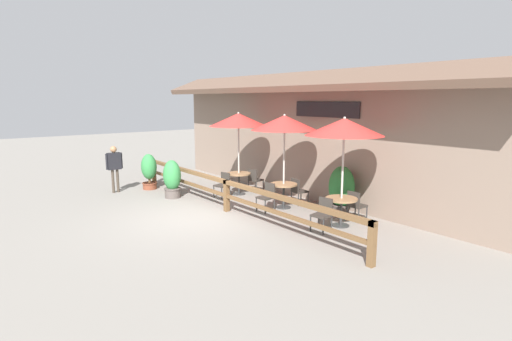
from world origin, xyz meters
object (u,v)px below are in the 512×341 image
at_px(patio_umbrella_middle, 284,123).
at_px(pedestrian, 114,163).
at_px(chair_middle_streetside, 267,196).
at_px(chair_near_wallside, 255,179).
at_px(chair_far_wallside, 356,204).
at_px(chair_far_streetside, 323,213).
at_px(dining_table_middle, 284,189).
at_px(dining_table_near, 239,177).
at_px(potted_plant_corner_fern, 149,170).
at_px(potted_plant_entrance_palm, 341,189).
at_px(chair_middle_wallside, 298,190).
at_px(patio_umbrella_far, 344,127).
at_px(patio_umbrella_near, 238,120).
at_px(dining_table_far, 341,204).
at_px(potted_plant_small_flowering, 172,179).
at_px(chair_near_streetside, 223,184).

height_order(patio_umbrella_middle, pedestrian, patio_umbrella_middle).
bearing_deg(chair_middle_streetside, chair_near_wallside, 145.11).
bearing_deg(chair_far_wallside, chair_far_streetside, 88.06).
distance_m(dining_table_middle, chair_far_streetside, 2.36).
distance_m(patio_umbrella_middle, chair_middle_streetside, 2.24).
xyz_separation_m(dining_table_near, chair_middle_streetside, (2.26, -0.60, -0.14)).
bearing_deg(potted_plant_corner_fern, potted_plant_entrance_palm, 24.96).
xyz_separation_m(chair_middle_streetside, chair_middle_wallside, (0.04, 1.26, 0.00)).
relative_size(dining_table_near, patio_umbrella_far, 0.29).
relative_size(chair_near_wallside, chair_far_wallside, 1.00).
xyz_separation_m(potted_plant_corner_fern, potted_plant_entrance_palm, (6.56, 3.05, 0.02)).
bearing_deg(patio_umbrella_near, patio_umbrella_middle, 0.64).
xyz_separation_m(chair_near_wallside, potted_plant_entrance_palm, (3.79, 0.23, 0.26)).
distance_m(dining_table_near, chair_near_wallside, 0.70).
relative_size(chair_far_streetside, pedestrian, 0.50).
bearing_deg(potted_plant_entrance_palm, chair_near_wallside, -176.49).
relative_size(dining_table_near, dining_table_far, 1.00).
height_order(patio_umbrella_near, pedestrian, patio_umbrella_near).
bearing_deg(chair_far_wallside, pedestrian, 25.59).
bearing_deg(patio_umbrella_middle, dining_table_far, -0.79).
height_order(dining_table_near, potted_plant_corner_fern, potted_plant_corner_fern).
relative_size(dining_table_far, chair_far_streetside, 0.98).
bearing_deg(chair_far_streetside, dining_table_middle, 153.72).
relative_size(chair_middle_streetside, potted_plant_corner_fern, 0.64).
distance_m(potted_plant_small_flowering, pedestrian, 2.37).
relative_size(chair_middle_wallside, dining_table_far, 1.02).
xyz_separation_m(patio_umbrella_near, chair_near_streetside, (0.03, -0.69, -2.15)).
relative_size(chair_near_streetside, potted_plant_small_flowering, 0.65).
bearing_deg(dining_table_near, chair_middle_wallside, 15.90).
height_order(chair_near_streetside, pedestrian, pedestrian).
relative_size(potted_plant_small_flowering, potted_plant_entrance_palm, 0.92).
height_order(dining_table_near, pedestrian, pedestrian).
bearing_deg(potted_plant_corner_fern, chair_far_streetside, 11.26).
xyz_separation_m(chair_near_wallside, pedestrian, (-2.99, -4.01, 0.61)).
height_order(dining_table_near, chair_near_streetside, chair_near_streetside).
height_order(dining_table_far, potted_plant_small_flowering, potted_plant_small_flowering).
bearing_deg(patio_umbrella_far, potted_plant_small_flowering, -159.73).
bearing_deg(potted_plant_small_flowering, chair_middle_streetside, 24.23).
distance_m(chair_near_wallside, potted_plant_entrance_palm, 3.81).
height_order(dining_table_middle, chair_far_streetside, chair_far_streetside).
distance_m(dining_table_near, chair_far_streetside, 4.61).
xyz_separation_m(chair_near_streetside, chair_far_streetside, (4.53, 0.01, 0.00)).
bearing_deg(chair_far_wallside, chair_middle_wallside, -2.10).
distance_m(patio_umbrella_middle, chair_far_streetside, 3.19).
distance_m(chair_far_wallside, potted_plant_small_flowering, 6.19).
height_order(dining_table_near, chair_middle_wallside, chair_middle_wallside).
height_order(patio_umbrella_middle, chair_middle_wallside, patio_umbrella_middle).
bearing_deg(chair_middle_wallside, potted_plant_small_flowering, 48.02).
height_order(patio_umbrella_middle, potted_plant_corner_fern, patio_umbrella_middle).
distance_m(patio_umbrella_middle, dining_table_far, 3.04).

